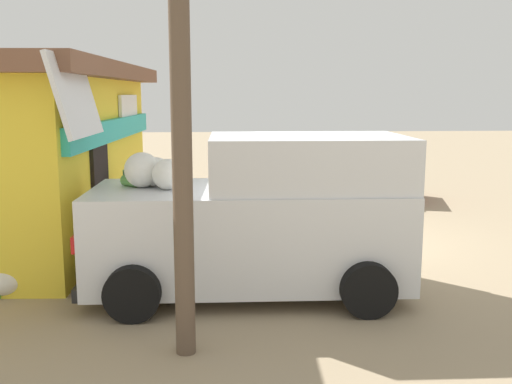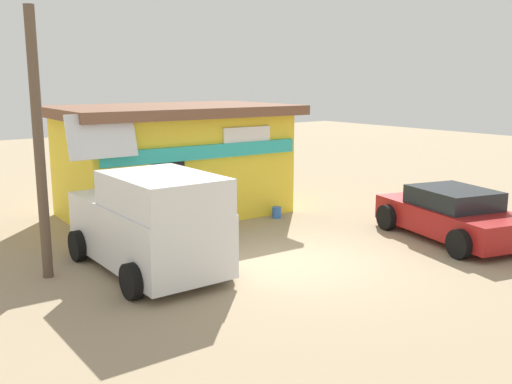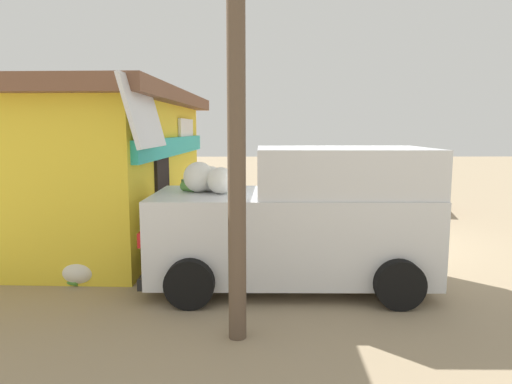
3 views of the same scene
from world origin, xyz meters
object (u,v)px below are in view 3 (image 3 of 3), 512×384
object	(u,v)px
delivery_van	(299,217)
paint_bucket	(205,214)
unloaded_banana_pile	(79,272)
parked_sedan	(353,187)
storefront_bar	(88,165)
vendor_standing	(193,201)
customer_bending	(198,225)

from	to	relation	value
delivery_van	paint_bucket	distance (m)	5.36
unloaded_banana_pile	parked_sedan	bearing A→B (deg)	-39.60
delivery_van	storefront_bar	bearing A→B (deg)	54.97
storefront_bar	vendor_standing	bearing A→B (deg)	-107.42
paint_bucket	vendor_standing	bearing A→B (deg)	-179.12
parked_sedan	storefront_bar	bearing A→B (deg)	121.83
delivery_van	paint_bucket	size ratio (longest dim) A/B	13.83
storefront_bar	delivery_van	xyz separation A→B (m)	(-2.93, -4.18, -0.57)
parked_sedan	unloaded_banana_pile	world-z (taller)	parked_sedan
parked_sedan	customer_bending	bearing A→B (deg)	149.33
storefront_bar	unloaded_banana_pile	xyz separation A→B (m)	(-2.86, -0.81, -1.42)
parked_sedan	paint_bucket	size ratio (longest dim) A/B	13.46
delivery_van	unloaded_banana_pile	xyz separation A→B (m)	(0.07, 3.37, -0.86)
delivery_van	vendor_standing	world-z (taller)	delivery_van
vendor_standing	customer_bending	world-z (taller)	vendor_standing
customer_bending	storefront_bar	bearing A→B (deg)	45.69
parked_sedan	customer_bending	size ratio (longest dim) A/B	2.99
vendor_standing	unloaded_banana_pile	xyz separation A→B (m)	(-2.14, 1.48, -0.75)
parked_sedan	paint_bucket	xyz separation A→B (m)	(-2.05, 4.27, -0.44)
parked_sedan	customer_bending	world-z (taller)	customer_bending
storefront_bar	paint_bucket	world-z (taller)	storefront_bar
customer_bending	paint_bucket	bearing A→B (deg)	4.51
storefront_bar	unloaded_banana_pile	world-z (taller)	storefront_bar
vendor_standing	paint_bucket	xyz separation A→B (m)	(2.72, 0.04, -0.77)
storefront_bar	unloaded_banana_pile	distance (m)	3.29
storefront_bar	vendor_standing	world-z (taller)	storefront_bar
storefront_bar	delivery_van	distance (m)	5.13
parked_sedan	customer_bending	distance (m)	7.67
paint_bucket	delivery_van	bearing A→B (deg)	-158.63
delivery_van	parked_sedan	size ratio (longest dim) A/B	1.03
parked_sedan	vendor_standing	distance (m)	6.38
storefront_bar	paint_bucket	size ratio (longest dim) A/B	21.47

